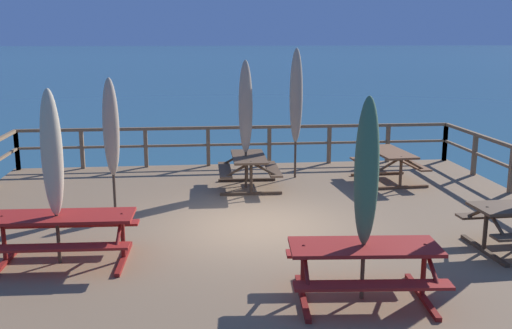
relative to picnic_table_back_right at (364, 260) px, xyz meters
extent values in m
plane|color=#2D5B6B|center=(-1.03, 3.25, -1.36)|extent=(600.00, 600.00, 0.00)
cube|color=#846647|center=(-1.03, 3.25, -0.96)|extent=(12.11, 11.12, 0.80)
cube|color=brown|center=(-1.03, 8.66, 0.49)|extent=(11.81, 0.09, 0.08)
cube|color=brown|center=(-1.03, 8.66, 0.02)|extent=(11.81, 0.07, 0.06)
cube|color=brown|center=(-6.93, 8.66, -0.03)|extent=(0.10, 0.10, 1.05)
cube|color=brown|center=(-5.24, 8.66, -0.03)|extent=(0.10, 0.10, 1.05)
cube|color=brown|center=(-3.56, 8.66, -0.03)|extent=(0.10, 0.10, 1.05)
cube|color=brown|center=(-1.87, 8.66, -0.03)|extent=(0.10, 0.10, 1.05)
cube|color=brown|center=(-0.18, 8.66, -0.03)|extent=(0.10, 0.10, 1.05)
cube|color=brown|center=(1.51, 8.66, -0.03)|extent=(0.10, 0.10, 1.05)
cube|color=brown|center=(3.19, 8.66, -0.03)|extent=(0.10, 0.10, 1.05)
cube|color=brown|center=(4.88, 8.66, -0.03)|extent=(0.10, 0.10, 1.05)
cube|color=brown|center=(-6.93, 8.66, -0.03)|extent=(0.10, 0.10, 1.05)
cube|color=brown|center=(4.88, 5.06, -0.03)|extent=(0.10, 0.10, 1.05)
cube|color=brown|center=(4.88, 6.86, -0.03)|extent=(0.10, 0.10, 1.05)
cube|color=brown|center=(4.88, 8.66, -0.03)|extent=(0.10, 0.10, 1.05)
cube|color=maroon|center=(0.00, 0.00, 0.18)|extent=(2.03, 0.91, 0.05)
cube|color=maroon|center=(-0.04, -0.56, -0.12)|extent=(2.00, 0.43, 0.04)
cube|color=maroon|center=(0.04, 0.56, -0.12)|extent=(2.00, 0.43, 0.04)
cube|color=maroon|center=(-0.81, 0.06, -0.53)|extent=(0.18, 1.40, 0.06)
cylinder|color=maroon|center=(-0.81, 0.06, -0.19)|extent=(0.07, 0.07, 0.74)
cylinder|color=maroon|center=(-0.83, -0.22, 0.03)|extent=(0.10, 0.63, 0.37)
cylinder|color=maroon|center=(-0.79, 0.34, 0.03)|extent=(0.10, 0.63, 0.37)
cube|color=maroon|center=(0.81, -0.06, -0.53)|extent=(0.18, 1.40, 0.06)
cylinder|color=maroon|center=(0.81, -0.06, -0.19)|extent=(0.07, 0.07, 0.74)
cylinder|color=maroon|center=(0.79, -0.34, 0.03)|extent=(0.10, 0.63, 0.37)
cylinder|color=maroon|center=(0.83, 0.22, 0.03)|extent=(0.10, 0.63, 0.37)
cube|color=brown|center=(-0.98, 6.13, 0.18)|extent=(0.78, 1.66, 0.05)
cube|color=brown|center=(-0.42, 6.13, -0.12)|extent=(0.30, 1.66, 0.04)
cube|color=brown|center=(-1.54, 6.14, -0.12)|extent=(0.30, 1.66, 0.04)
cube|color=#432F1F|center=(-0.99, 5.49, -0.53)|extent=(1.40, 0.10, 0.06)
cylinder|color=#432F1F|center=(-0.99, 5.49, -0.19)|extent=(0.07, 0.07, 0.74)
cylinder|color=#432F1F|center=(-0.71, 5.48, 0.03)|extent=(0.63, 0.06, 0.37)
cylinder|color=#432F1F|center=(-1.27, 5.49, 0.03)|extent=(0.63, 0.06, 0.37)
cube|color=#432F1F|center=(-0.97, 6.78, -0.53)|extent=(1.40, 0.10, 0.06)
cylinder|color=#432F1F|center=(-0.97, 6.78, -0.19)|extent=(0.07, 0.07, 0.74)
cylinder|color=#432F1F|center=(-0.69, 6.78, 0.03)|extent=(0.63, 0.06, 0.37)
cylinder|color=#432F1F|center=(-1.25, 6.78, 0.03)|extent=(0.63, 0.06, 0.37)
cube|color=brown|center=(2.47, 6.38, 0.18)|extent=(0.88, 1.82, 0.05)
cube|color=brown|center=(3.03, 6.42, -0.12)|extent=(0.40, 1.79, 0.04)
cube|color=brown|center=(1.91, 6.34, -0.12)|extent=(0.40, 1.79, 0.04)
cube|color=brown|center=(2.52, 5.68, -0.53)|extent=(1.40, 0.18, 0.06)
cylinder|color=brown|center=(2.52, 5.68, -0.19)|extent=(0.07, 0.07, 0.74)
cylinder|color=brown|center=(2.80, 5.70, 0.03)|extent=(0.63, 0.10, 0.37)
cylinder|color=brown|center=(2.24, 5.66, 0.03)|extent=(0.63, 0.10, 0.37)
cube|color=brown|center=(2.42, 7.09, -0.53)|extent=(1.40, 0.18, 0.06)
cylinder|color=brown|center=(2.42, 7.09, -0.19)|extent=(0.07, 0.07, 0.74)
cylinder|color=brown|center=(2.70, 7.11, 0.03)|extent=(0.63, 0.10, 0.37)
cylinder|color=brown|center=(2.14, 7.07, 0.03)|extent=(0.63, 0.10, 0.37)
cube|color=maroon|center=(-4.29, 1.79, 0.18)|extent=(2.21, 0.83, 0.05)
cube|color=maroon|center=(-4.30, 1.23, -0.12)|extent=(2.19, 0.35, 0.04)
cube|color=maroon|center=(-4.27, 2.35, -0.12)|extent=(2.19, 0.35, 0.04)
cube|color=maroon|center=(-5.20, 1.82, -0.53)|extent=(0.12, 1.40, 0.06)
cylinder|color=maroon|center=(-5.20, 1.82, -0.19)|extent=(0.07, 0.07, 0.74)
cylinder|color=maroon|center=(-5.19, 2.10, 0.03)|extent=(0.08, 0.63, 0.37)
cube|color=maroon|center=(-3.37, 1.76, -0.53)|extent=(0.12, 1.40, 0.06)
cylinder|color=maroon|center=(-3.37, 1.76, -0.19)|extent=(0.07, 0.07, 0.74)
cylinder|color=maroon|center=(-3.38, 1.48, 0.03)|extent=(0.08, 0.63, 0.37)
cylinder|color=maroon|center=(-3.37, 2.04, 0.03)|extent=(0.08, 0.63, 0.37)
cube|color=brown|center=(3.10, 2.12, -0.12)|extent=(1.65, 0.36, 0.04)
cube|color=#432F1F|center=(2.48, 1.53, -0.53)|extent=(0.15, 1.40, 0.06)
cylinder|color=#432F1F|center=(2.48, 1.53, -0.19)|extent=(0.07, 0.07, 0.74)
cylinder|color=#432F1F|center=(2.50, 1.25, 0.03)|extent=(0.09, 0.63, 0.37)
cylinder|color=#432F1F|center=(2.47, 1.81, 0.03)|extent=(0.09, 0.63, 0.37)
cylinder|color=#4C3828|center=(-0.01, 0.02, 0.74)|extent=(0.06, 0.06, 2.60)
ellipsoid|color=#4C704C|center=(-0.01, 0.02, 1.20)|extent=(0.32, 0.32, 1.97)
cylinder|color=#2D432D|center=(-0.01, 0.02, 1.05)|extent=(0.21, 0.21, 0.05)
cone|color=#4C3828|center=(-0.01, 0.02, 2.11)|extent=(0.10, 0.10, 0.14)
cylinder|color=#4C3828|center=(-1.05, 6.16, 0.84)|extent=(0.06, 0.06, 2.81)
ellipsoid|color=tan|center=(-1.05, 6.16, 1.34)|extent=(0.32, 0.32, 2.13)
cylinder|color=#685B4C|center=(-1.05, 6.16, 1.18)|extent=(0.21, 0.21, 0.05)
cone|color=#4C3828|center=(-1.05, 6.16, 2.32)|extent=(0.10, 0.10, 0.14)
cylinder|color=#4C3828|center=(-3.85, 4.45, 0.72)|extent=(0.06, 0.06, 2.56)
ellipsoid|color=tan|center=(-3.85, 4.45, 1.17)|extent=(0.32, 0.32, 1.94)
cylinder|color=#71614F|center=(-3.85, 4.45, 1.03)|extent=(0.21, 0.21, 0.05)
cone|color=#4C3828|center=(-3.85, 4.45, 2.07)|extent=(0.10, 0.10, 0.14)
cylinder|color=#4C3828|center=(-4.36, 1.77, 0.73)|extent=(0.06, 0.06, 2.58)
ellipsoid|color=#CCB793|center=(-4.36, 1.77, 1.19)|extent=(0.32, 0.32, 1.96)
cylinder|color=#7A6E58|center=(-4.36, 1.77, 1.04)|extent=(0.21, 0.21, 0.05)
cone|color=#4C3828|center=(-4.36, 1.77, 2.09)|extent=(0.10, 0.10, 0.14)
cylinder|color=#4C3828|center=(0.27, 7.04, 0.96)|extent=(0.06, 0.06, 3.04)
ellipsoid|color=tan|center=(0.27, 7.04, 1.50)|extent=(0.32, 0.32, 2.31)
cylinder|color=#685B4C|center=(0.27, 7.04, 1.33)|extent=(0.21, 0.21, 0.05)
cone|color=#4C3828|center=(0.27, 7.04, 2.55)|extent=(0.10, 0.10, 0.14)
camera|label=1|loc=(-2.19, -7.18, 2.90)|focal=41.17mm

